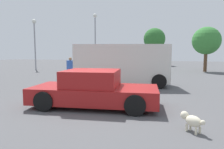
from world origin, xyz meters
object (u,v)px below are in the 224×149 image
at_px(pedestrian, 70,67).
at_px(light_post_near, 35,35).
at_px(van_white, 121,64).
at_px(sedan_foreground, 94,90).
at_px(light_post_far, 95,32).
at_px(dog, 192,120).

xyz_separation_m(pedestrian, light_post_near, (-7.77, 6.37, 2.83)).
relative_size(van_white, light_post_near, 1.00).
relative_size(sedan_foreground, light_post_near, 0.83).
bearing_deg(light_post_far, sedan_foreground, -68.12).
bearing_deg(pedestrian, light_post_far, 10.47).
relative_size(van_white, pedestrian, 3.49).
relative_size(sedan_foreground, dog, 8.49).
relative_size(sedan_foreground, van_white, 0.83).
relative_size(dog, van_white, 0.10).
distance_m(sedan_foreground, van_white, 4.59).
height_order(pedestrian, light_post_near, light_post_near).
bearing_deg(van_white, dog, 103.40).
bearing_deg(pedestrian, light_post_near, 48.77).
bearing_deg(van_white, sedan_foreground, 77.38).
distance_m(sedan_foreground, light_post_near, 17.17).
distance_m(van_white, pedestrian, 4.00).
xyz_separation_m(van_white, pedestrian, (-3.82, 1.14, -0.32)).
relative_size(dog, pedestrian, 0.34).
bearing_deg(van_white, light_post_far, -76.63).
distance_m(sedan_foreground, light_post_far, 16.92).
distance_m(sedan_foreground, pedestrian, 6.98).
height_order(van_white, pedestrian, van_white).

